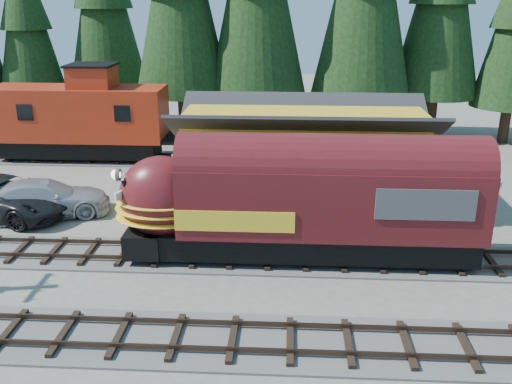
# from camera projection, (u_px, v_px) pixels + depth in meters

# --- Properties ---
(ground) EXTENTS (120.00, 120.00, 0.00)m
(ground) POSITION_uv_depth(u_px,v_px,m) (307.00, 311.00, 19.64)
(ground) COLOR #6B665B
(ground) RESTS_ON ground
(track_spur) EXTENTS (32.00, 3.20, 0.33)m
(track_spur) POSITION_uv_depth(u_px,v_px,m) (146.00, 160.00, 37.11)
(track_spur) COLOR #4C4947
(track_spur) RESTS_ON ground
(depot) EXTENTS (12.80, 7.00, 5.30)m
(depot) POSITION_uv_depth(u_px,v_px,m) (303.00, 149.00, 28.54)
(depot) COLOR gold
(depot) RESTS_ON ground
(locomotive) EXTENTS (14.66, 2.91, 3.99)m
(locomotive) POSITION_uv_depth(u_px,v_px,m) (291.00, 206.00, 22.66)
(locomotive) COLOR black
(locomotive) RESTS_ON ground
(caboose) EXTENTS (11.03, 3.20, 5.73)m
(caboose) POSITION_uv_depth(u_px,v_px,m) (80.00, 117.00, 36.42)
(caboose) COLOR black
(caboose) RESTS_ON ground
(pickup_truck_a) EXTENTS (7.51, 5.03, 1.91)m
(pickup_truck_a) POSITION_uv_depth(u_px,v_px,m) (4.00, 197.00, 27.74)
(pickup_truck_a) COLOR black
(pickup_truck_a) RESTS_ON ground
(pickup_truck_b) EXTENTS (6.66, 4.22, 1.80)m
(pickup_truck_b) POSITION_uv_depth(u_px,v_px,m) (44.00, 198.00, 27.74)
(pickup_truck_b) COLOR #B1B3B9
(pickup_truck_b) RESTS_ON ground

